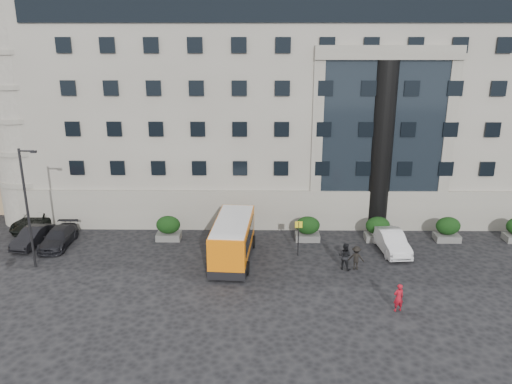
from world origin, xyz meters
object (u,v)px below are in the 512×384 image
red_truck (43,196)px  pedestrian_b (345,256)px  white_taxi (391,241)px  pedestrian_c (356,258)px  hedge_c (308,228)px  street_lamp (28,204)px  hedge_a (168,228)px  hedge_d (378,229)px  bus_stop_sign (298,232)px  pedestrian_a (399,298)px  hedge_b (238,228)px  parked_car_b (33,237)px  parked_car_c (59,237)px  parked_car_d (39,219)px  minibus (233,238)px  hedge_e (448,229)px

red_truck → pedestrian_b: 26.69m
white_taxi → pedestrian_c: 4.17m
hedge_c → white_taxi: (5.73, -1.99, -0.17)m
street_lamp → hedge_a: bearing=31.2°
hedge_d → bus_stop_sign: size_ratio=0.73×
pedestrian_a → pedestrian_c: bearing=-90.3°
hedge_b → parked_car_b: 14.96m
white_taxi → parked_car_b: bearing=173.3°
red_truck → pedestrian_c: size_ratio=3.42×
pedestrian_a → pedestrian_b: pedestrian_b is taller
hedge_a → parked_car_c: (-7.78, -1.28, -0.29)m
parked_car_c → parked_car_d: size_ratio=0.84×
bus_stop_sign → hedge_c: bearing=72.2°
hedge_b → hedge_d: same height
minibus → pedestrian_a: bearing=-30.3°
bus_stop_sign → parked_car_b: bus_stop_sign is taller
street_lamp → pedestrian_b: (20.33, -0.07, -3.45)m
bus_stop_sign → parked_car_b: 19.31m
white_taxi → pedestrian_a: size_ratio=2.81×
hedge_b → white_taxi: 11.11m
hedge_e → parked_car_d: size_ratio=0.35×
pedestrian_b → hedge_e: bearing=-121.0°
red_truck → bus_stop_sign: bearing=-14.9°
white_taxi → pedestrian_b: size_ratio=2.51×
hedge_b → parked_car_b: hedge_b is taller
hedge_b → pedestrian_c: bearing=-31.6°
bus_stop_sign → pedestrian_c: size_ratio=1.57×
hedge_a → hedge_c: same height
parked_car_d → white_taxi: white_taxi is taller
street_lamp → bus_stop_sign: bearing=6.5°
hedge_c → hedge_b: bearing=180.0°
red_truck → pedestrian_a: size_ratio=3.37×
white_taxi → hedge_d: bearing=100.1°
hedge_e → street_lamp: size_ratio=0.23×
hedge_b → white_taxi: bearing=-10.3°
pedestrian_a → pedestrian_c: (-1.40, 5.18, -0.01)m
hedge_e → pedestrian_b: size_ratio=1.01×
hedge_e → pedestrian_a: size_ratio=1.13×
street_lamp → white_taxi: street_lamp is taller
hedge_d → pedestrian_a: 10.12m
hedge_d → pedestrian_a: hedge_d is taller
parked_car_d → hedge_e: bearing=4.7°
hedge_e → parked_car_b: (-30.51, -1.16, -0.27)m
parked_car_d → pedestrian_c: bearing=-7.9°
hedge_d → parked_car_b: (-25.31, -1.16, -0.27)m
hedge_a → red_truck: size_ratio=0.33×
hedge_e → parked_car_b: bearing=-177.8°
minibus → hedge_a: bearing=149.1°
hedge_d → pedestrian_b: bearing=-123.3°
hedge_c → white_taxi: hedge_c is taller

